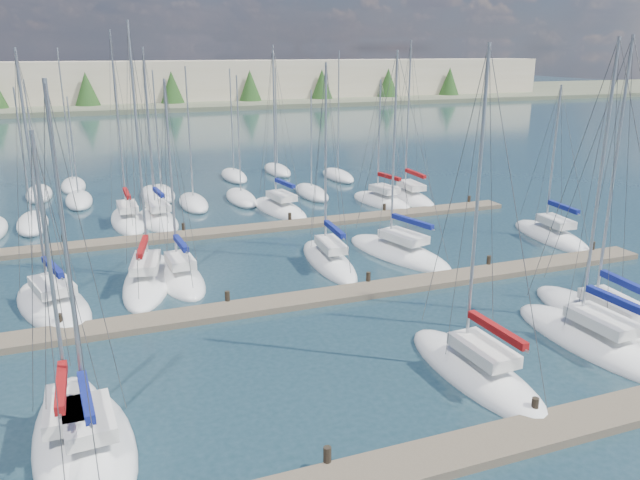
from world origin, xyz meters
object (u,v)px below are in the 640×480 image
object	(u,v)px
sailboat_o	(158,220)
sailboat_j	(180,278)
sailboat_b	(71,433)
sailboat_e	(592,341)
sailboat_l	(398,253)
sailboat_p	(280,209)
sailboat_i	(148,279)
sailboat_d	(475,371)
sailboat_n	(128,220)
sailboat_m	(551,236)
sailboat_h	(53,304)
sailboat_f	(606,323)
sailboat_q	(382,202)
sailboat_k	(329,261)
sailboat_r	(408,197)
sailboat_c	(91,444)

from	to	relation	value
sailboat_o	sailboat_j	xyz separation A→B (m)	(-0.40, -13.41, -0.01)
sailboat_b	sailboat_e	distance (m)	21.96
sailboat_l	sailboat_b	world-z (taller)	sailboat_l
sailboat_p	sailboat_e	world-z (taller)	sailboat_e
sailboat_i	sailboat_d	size ratio (longest dim) A/B	1.09
sailboat_n	sailboat_m	xyz separation A→B (m)	(27.35, -14.93, -0.02)
sailboat_o	sailboat_m	bearing A→B (deg)	-35.35
sailboat_p	sailboat_b	xyz separation A→B (m)	(-16.01, -27.14, -0.01)
sailboat_e	sailboat_h	distance (m)	26.33
sailboat_i	sailboat_f	size ratio (longest dim) A/B	1.06
sailboat_b	sailboat_q	size ratio (longest dim) A/B	1.00
sailboat_i	sailboat_b	xyz separation A→B (m)	(-4.12, -14.24, -0.01)
sailboat_i	sailboat_h	bearing A→B (deg)	-147.14
sailboat_k	sailboat_m	xyz separation A→B (m)	(16.52, -0.61, -0.01)
sailboat_e	sailboat_n	size ratio (longest dim) A/B	0.94
sailboat_d	sailboat_q	bearing A→B (deg)	68.68
sailboat_b	sailboat_j	world-z (taller)	sailboat_j
sailboat_i	sailboat_j	size ratio (longest dim) A/B	1.25
sailboat_n	sailboat_d	bearing A→B (deg)	-69.86
sailboat_j	sailboat_r	world-z (taller)	sailboat_r
sailboat_n	sailboat_f	size ratio (longest dim) A/B	1.05
sailboat_j	sailboat_d	bearing A→B (deg)	-61.27
sailboat_h	sailboat_k	bearing A→B (deg)	-11.14
sailboat_o	sailboat_i	bearing A→B (deg)	-105.20
sailboat_r	sailboat_m	xyz separation A→B (m)	(3.58, -14.06, -0.01)
sailboat_f	sailboat_l	bearing A→B (deg)	111.50
sailboat_r	sailboat_m	size ratio (longest dim) A/B	1.27
sailboat_o	sailboat_k	distance (m)	16.19
sailboat_i	sailboat_c	world-z (taller)	sailboat_i
sailboat_n	sailboat_h	distance (m)	16.39
sailboat_i	sailboat_n	bearing A→B (deg)	101.38
sailboat_c	sailboat_p	bearing A→B (deg)	57.47
sailboat_p	sailboat_n	world-z (taller)	sailboat_n
sailboat_p	sailboat_f	bearing A→B (deg)	-81.86
sailboat_i	sailboat_b	world-z (taller)	sailboat_i
sailboat_r	sailboat_k	distance (m)	18.66
sailboat_q	sailboat_c	xyz separation A→B (m)	(-24.32, -27.42, 0.01)
sailboat_f	sailboat_k	world-z (taller)	sailboat_f
sailboat_h	sailboat_r	xyz separation A→B (m)	(28.73, 14.75, 0.01)
sailboat_f	sailboat_c	world-z (taller)	sailboat_f
sailboat_d	sailboat_i	bearing A→B (deg)	123.45
sailboat_p	sailboat_c	size ratio (longest dim) A/B	1.08
sailboat_j	sailboat_r	distance (m)	25.66
sailboat_p	sailboat_e	bearing A→B (deg)	-86.51
sailboat_m	sailboat_c	bearing A→B (deg)	-150.72
sailboat_i	sailboat_e	distance (m)	23.39
sailboat_q	sailboat_d	size ratio (longest dim) A/B	0.81
sailboat_k	sailboat_b	bearing A→B (deg)	-133.96
sailboat_o	sailboat_k	world-z (taller)	sailboat_o
sailboat_b	sailboat_h	bearing A→B (deg)	94.94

